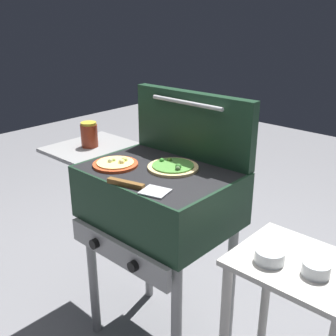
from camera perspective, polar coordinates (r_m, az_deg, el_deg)
The scene contains 10 objects.
ground_plane at distance 2.23m, azimuth -1.02°, elevation -22.22°, with size 8.00×8.00×0.00m, color gray.
grill at distance 1.81m, azimuth -1.60°, elevation -4.39°, with size 0.96×0.53×0.90m.
grill_lid_open at distance 1.85m, azimuth 3.38°, elevation 5.97°, with size 0.63×0.09×0.30m.
pizza_veggie at distance 1.75m, azimuth 0.70°, elevation 0.17°, with size 0.22×0.22×0.04m.
pizza_cheese at distance 1.79m, azimuth -7.27°, elevation 0.59°, with size 0.20×0.20×0.04m.
sauce_jar at distance 2.06m, azimuth -10.88°, elevation 4.57°, with size 0.08×0.08×0.12m.
spatula at distance 1.56m, azimuth -4.24°, elevation -2.62°, with size 0.27×0.12×0.02m.
prep_table at distance 1.61m, azimuth 17.09°, elevation -18.63°, with size 0.44×0.36×0.74m.
topping_bowl_near at distance 1.44m, azimuth 19.86°, elevation -13.07°, with size 0.09×0.09×0.04m.
topping_bowl_far at distance 1.46m, azimuth 13.93°, elevation -11.80°, with size 0.10×0.10×0.04m.
Camera 1 is at (1.12, -1.17, 1.54)m, focal length 43.90 mm.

